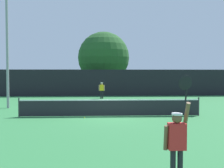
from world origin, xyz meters
TOP-DOWN VIEW (x-y plane):
  - ground_plane at (0.00, 0.00)m, footprint 120.00×120.00m
  - tennis_net at (0.00, 0.00)m, footprint 10.37×0.08m
  - perimeter_fence at (0.00, 14.02)m, footprint 39.32×0.12m
  - player_serving at (1.11, -9.53)m, footprint 0.67×0.38m
  - player_receiving at (-0.41, 10.81)m, footprint 0.57×0.23m
  - tennis_ball at (-1.43, -0.69)m, footprint 0.07×0.07m
  - light_pole at (-7.08, 3.95)m, footprint 1.18×0.28m
  - large_tree at (-0.11, 19.02)m, footprint 6.52×6.52m
  - parked_car_near at (2.48, 20.75)m, footprint 2.39×4.40m
  - parked_car_mid at (6.17, 22.72)m, footprint 1.92×4.21m
  - parked_car_far at (10.49, 21.08)m, footprint 2.16×4.31m

SIDE VIEW (x-z plane):
  - ground_plane at x=0.00m, z-range 0.00..0.00m
  - tennis_ball at x=-1.43m, z-range 0.00..0.07m
  - tennis_net at x=0.00m, z-range -0.02..1.05m
  - parked_car_near at x=2.48m, z-range -0.07..1.62m
  - parked_car_mid at x=6.17m, z-range -0.07..1.62m
  - parked_car_far at x=10.49m, z-range -0.07..1.62m
  - player_receiving at x=-0.41m, z-range 0.17..1.75m
  - player_serving at x=1.11m, z-range -0.16..2.25m
  - perimeter_fence at x=0.00m, z-range 0.00..2.88m
  - large_tree at x=-0.11m, z-range 0.60..8.35m
  - light_pole at x=-7.08m, z-range 0.57..9.55m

